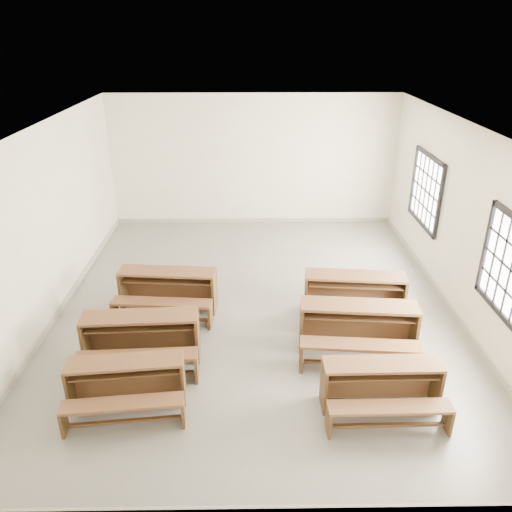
{
  "coord_description": "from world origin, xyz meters",
  "views": [
    {
      "loc": [
        -0.11,
        -7.81,
        4.63
      ],
      "look_at": [
        0.0,
        0.0,
        1.0
      ],
      "focal_mm": 35.0,
      "sensor_mm": 36.0,
      "label": 1
    }
  ],
  "objects_px": {
    "desk_set_0": "(126,381)",
    "desk_set_5": "(355,293)",
    "desk_set_2": "(168,288)",
    "desk_set_1": "(141,336)",
    "desk_set_3": "(382,383)",
    "desk_set_4": "(358,325)"
  },
  "relations": [
    {
      "from": "desk_set_0",
      "to": "desk_set_5",
      "type": "xyz_separation_m",
      "value": [
        3.43,
        2.22,
        0.05
      ]
    },
    {
      "from": "desk_set_0",
      "to": "desk_set_2",
      "type": "height_order",
      "value": "desk_set_2"
    },
    {
      "from": "desk_set_1",
      "to": "desk_set_3",
      "type": "relative_size",
      "value": 1.13
    },
    {
      "from": "desk_set_2",
      "to": "desk_set_5",
      "type": "distance_m",
      "value": 3.25
    },
    {
      "from": "desk_set_2",
      "to": "desk_set_4",
      "type": "bearing_deg",
      "value": -17.42
    },
    {
      "from": "desk_set_4",
      "to": "desk_set_5",
      "type": "xyz_separation_m",
      "value": [
        0.15,
        1.05,
        -0.02
      ]
    },
    {
      "from": "desk_set_5",
      "to": "desk_set_2",
      "type": "bearing_deg",
      "value": -178.42
    },
    {
      "from": "desk_set_3",
      "to": "desk_set_0",
      "type": "bearing_deg",
      "value": 177.42
    },
    {
      "from": "desk_set_1",
      "to": "desk_set_4",
      "type": "height_order",
      "value": "desk_set_4"
    },
    {
      "from": "desk_set_1",
      "to": "desk_set_5",
      "type": "bearing_deg",
      "value": 17.26
    },
    {
      "from": "desk_set_1",
      "to": "desk_set_5",
      "type": "height_order",
      "value": "desk_set_5"
    },
    {
      "from": "desk_set_0",
      "to": "desk_set_3",
      "type": "xyz_separation_m",
      "value": [
        3.34,
        -0.11,
        0.01
      ]
    },
    {
      "from": "desk_set_1",
      "to": "desk_set_5",
      "type": "relative_size",
      "value": 0.98
    },
    {
      "from": "desk_set_4",
      "to": "desk_set_0",
      "type": "bearing_deg",
      "value": -155.05
    },
    {
      "from": "desk_set_0",
      "to": "desk_set_4",
      "type": "xyz_separation_m",
      "value": [
        3.28,
        1.17,
        0.07
      ]
    },
    {
      "from": "desk_set_3",
      "to": "desk_set_4",
      "type": "bearing_deg",
      "value": 91.68
    },
    {
      "from": "desk_set_3",
      "to": "desk_set_1",
      "type": "bearing_deg",
      "value": 161.4
    },
    {
      "from": "desk_set_0",
      "to": "desk_set_1",
      "type": "xyz_separation_m",
      "value": [
        0.01,
        0.97,
        0.05
      ]
    },
    {
      "from": "desk_set_0",
      "to": "desk_set_5",
      "type": "relative_size",
      "value": 0.88
    },
    {
      "from": "desk_set_2",
      "to": "desk_set_3",
      "type": "relative_size",
      "value": 1.14
    },
    {
      "from": "desk_set_0",
      "to": "desk_set_2",
      "type": "xyz_separation_m",
      "value": [
        0.19,
        2.45,
        0.04
      ]
    },
    {
      "from": "desk_set_1",
      "to": "desk_set_4",
      "type": "xyz_separation_m",
      "value": [
        3.27,
        0.21,
        0.02
      ]
    }
  ]
}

